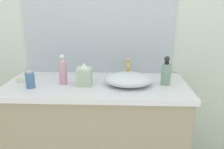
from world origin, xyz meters
TOP-DOWN VIEW (x-y plane):
  - bathroom_wall_rear at (0.00, 0.73)m, footprint 6.00×0.06m
  - vanity_counter at (-0.05, 0.40)m, footprint 1.39×0.59m
  - wall_mirror_panel at (-0.05, 0.69)m, footprint 1.27×0.01m
  - sink_basin at (0.20, 0.37)m, footprint 0.36×0.29m
  - faucet at (0.20, 0.53)m, footprint 0.03×0.15m
  - soap_dispenser at (0.48, 0.40)m, footprint 0.07×0.07m
  - lotion_bottle at (-0.30, 0.38)m, footprint 0.06×0.06m
  - perfume_bottle at (-0.51, 0.29)m, footprint 0.06×0.06m
  - tissue_box at (-0.13, 0.36)m, footprint 0.11×0.11m
  - candle_jar at (-0.64, 0.40)m, footprint 0.06×0.06m

SIDE VIEW (x-z plane):
  - vanity_counter at x=-0.05m, z-range 0.00..0.86m
  - candle_jar at x=-0.64m, z-range 0.86..0.89m
  - sink_basin at x=0.20m, z-range 0.86..0.95m
  - perfume_bottle at x=-0.51m, z-range 0.85..0.98m
  - tissue_box at x=-0.13m, z-range 0.84..1.01m
  - soap_dispenser at x=0.48m, z-range 0.84..1.06m
  - faucet at x=0.20m, z-range 0.87..1.03m
  - lotion_bottle at x=-0.30m, z-range 0.84..1.07m
  - bathroom_wall_rear at x=0.00m, z-range 0.00..2.60m
  - wall_mirror_panel at x=-0.05m, z-range 0.86..1.83m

